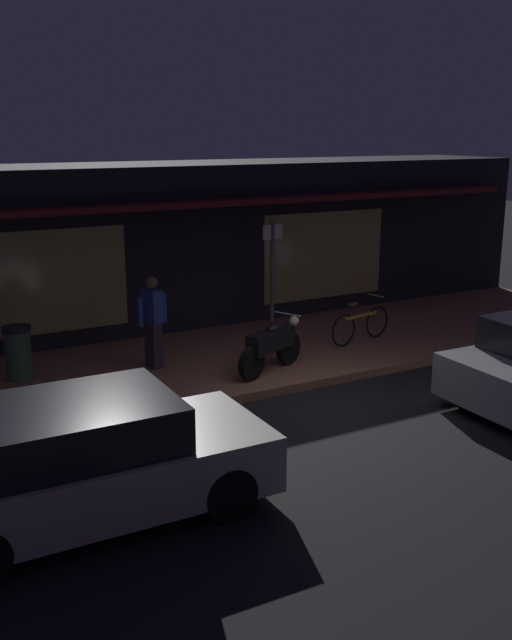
# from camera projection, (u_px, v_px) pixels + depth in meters

# --- Properties ---
(ground_plane) EXTENTS (60.00, 60.00, 0.00)m
(ground_plane) POSITION_uv_depth(u_px,v_px,m) (331.00, 412.00, 11.43)
(ground_plane) COLOR black
(sidewalk_slab) EXTENTS (18.00, 4.00, 0.15)m
(sidewalk_slab) POSITION_uv_depth(u_px,v_px,m) (242.00, 357.00, 13.95)
(sidewalk_slab) COLOR brown
(sidewalk_slab) RESTS_ON ground_plane
(storefront_building) EXTENTS (18.00, 3.30, 3.60)m
(storefront_building) POSITION_uv_depth(u_px,v_px,m) (172.00, 244.00, 16.38)
(storefront_building) COLOR black
(storefront_building) RESTS_ON ground_plane
(motorcycle) EXTENTS (1.60, 0.87, 0.97)m
(motorcycle) POSITION_uv_depth(u_px,v_px,m) (272.00, 344.00, 12.76)
(motorcycle) COLOR black
(motorcycle) RESTS_ON sidewalk_slab
(bicycle_extra) EXTENTS (1.64, 0.47, 0.91)m
(bicycle_extra) POSITION_uv_depth(u_px,v_px,m) (360.00, 325.00, 14.58)
(bicycle_extra) COLOR black
(bicycle_extra) RESTS_ON sidewalk_slab
(person_photographer) EXTENTS (0.61, 0.43, 1.67)m
(person_photographer) POSITION_uv_depth(u_px,v_px,m) (153.00, 320.00, 12.88)
(person_photographer) COLOR #28232D
(person_photographer) RESTS_ON sidewalk_slab
(sign_post) EXTENTS (0.44, 0.09, 2.40)m
(sign_post) POSITION_uv_depth(u_px,v_px,m) (272.00, 270.00, 14.90)
(sign_post) COLOR #47474C
(sign_post) RESTS_ON sidewalk_slab
(trash_bin) EXTENTS (0.48, 0.48, 0.93)m
(trash_bin) POSITION_uv_depth(u_px,v_px,m) (18.00, 352.00, 12.39)
(trash_bin) COLOR #2D4C33
(trash_bin) RESTS_ON sidewalk_slab
(parked_car_far) EXTENTS (4.12, 1.81, 1.42)m
(parked_car_far) POSITION_uv_depth(u_px,v_px,m) (87.00, 461.00, 8.13)
(parked_car_far) COLOR black
(parked_car_far) RESTS_ON ground_plane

